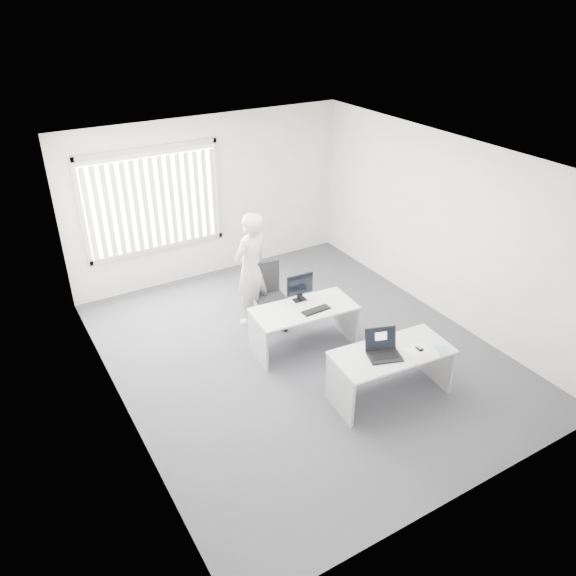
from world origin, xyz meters
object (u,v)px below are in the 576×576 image
desk_far (304,319)px  office_chair (270,305)px  desk_near (391,364)px  laptop (385,347)px  monitor (300,287)px  person (251,269)px

desk_far → office_chair: (-0.08, 0.84, -0.17)m
desk_near → laptop: (-0.16, -0.04, 0.34)m
desk_near → desk_far: desk_near is taller
laptop → monitor: 1.73m
desk_far → person: 1.15m
desk_far → monitor: 0.45m
desk_near → desk_far: (-0.37, 1.46, -0.01)m
desk_near → monitor: size_ratio=3.78×
office_chair → person: bearing=143.6°
laptop → monitor: monitor is taller
person → laptop: bearing=79.4°
office_chair → person: 0.66m
person → desk_near: bearing=83.1°
desk_far → person: bearing=110.4°
desk_near → desk_far: size_ratio=1.03×
office_chair → person: person is taller
desk_near → person: bearing=109.9°
desk_near → person: person is taller
person → laptop: 2.59m
desk_near → desk_far: bearing=109.2°
desk_far → laptop: bearing=-77.8°
desk_near → monitor: (-0.30, 1.68, 0.38)m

